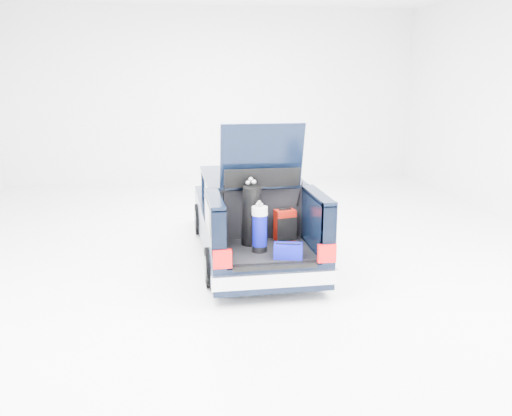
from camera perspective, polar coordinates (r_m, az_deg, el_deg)
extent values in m
plane|color=white|center=(9.78, -0.48, -4.94)|extent=(14.00, 14.00, 0.00)
cube|color=black|center=(10.24, -1.05, -1.12)|extent=(1.75, 3.00, 0.70)
cube|color=black|center=(11.78, -2.16, 0.41)|extent=(1.70, 0.30, 0.50)
cube|color=silver|center=(11.93, -2.24, 0.25)|extent=(1.72, 0.10, 0.22)
cube|color=black|center=(9.61, -0.63, 1.67)|extent=(1.55, 1.95, 0.54)
cube|color=black|center=(9.56, -0.64, 3.36)|extent=(1.62, 2.05, 0.06)
cube|color=black|center=(8.27, 1.14, -6.02)|extent=(1.75, 1.30, 0.40)
cube|color=black|center=(8.21, 1.12, -4.50)|extent=(1.32, 1.18, 0.05)
cube|color=black|center=(7.97, -4.33, -2.11)|extent=(0.20, 1.30, 0.85)
cube|color=black|center=(8.25, 6.46, -1.61)|extent=(0.20, 1.30, 0.85)
cube|color=black|center=(7.86, -4.39, 0.93)|extent=(0.20, 1.30, 0.06)
cube|color=black|center=(8.14, 6.55, 1.34)|extent=(0.20, 1.30, 0.06)
cube|color=black|center=(8.66, 0.41, -0.77)|extent=(1.36, 0.08, 0.84)
cube|color=silver|center=(7.64, 2.07, -7.56)|extent=(1.80, 0.12, 0.20)
cube|color=#BA0709|center=(7.43, -3.57, -5.39)|extent=(0.26, 0.07, 0.26)
cube|color=#BA0709|center=(7.71, 7.47, -4.75)|extent=(0.26, 0.07, 0.26)
cube|color=black|center=(7.60, 2.03, -6.24)|extent=(1.20, 0.06, 0.06)
cube|color=black|center=(8.29, 0.62, 5.55)|extent=(1.28, 0.33, 1.03)
cube|color=black|center=(8.31, 0.58, 6.54)|extent=(0.95, 0.17, 0.54)
cylinder|color=black|center=(10.98, -5.89, -1.16)|extent=(0.20, 0.62, 0.62)
cylinder|color=slate|center=(10.98, -5.89, -1.16)|extent=(0.23, 0.36, 0.36)
cylinder|color=black|center=(11.19, 2.52, -0.80)|extent=(0.20, 0.62, 0.62)
cylinder|color=slate|center=(11.19, 2.52, -0.80)|extent=(0.23, 0.36, 0.36)
cylinder|color=black|center=(8.32, -4.65, -6.23)|extent=(0.20, 0.62, 0.62)
cylinder|color=slate|center=(8.32, -4.65, -6.23)|extent=(0.23, 0.36, 0.36)
cylinder|color=black|center=(8.60, 6.36, -5.59)|extent=(0.20, 0.62, 0.62)
cylinder|color=slate|center=(8.60, 6.36, -5.59)|extent=(0.23, 0.36, 0.36)
cube|color=#7C0C04|center=(8.58, 3.05, -1.80)|extent=(0.34, 0.25, 0.49)
cube|color=black|center=(8.51, 3.08, -0.11)|extent=(0.20, 0.08, 0.03)
cube|color=black|center=(8.50, 3.18, -2.29)|extent=(0.32, 0.07, 0.38)
cylinder|color=black|center=(8.27, -0.50, -0.82)|extent=(0.38, 0.43, 0.95)
cube|color=white|center=(8.38, -0.63, -0.38)|extent=(0.11, 0.05, 0.33)
sphere|color=#99999E|center=(8.16, -0.84, 2.67)|extent=(0.08, 0.08, 0.08)
sphere|color=#99999E|center=(8.12, -0.24, 2.76)|extent=(0.08, 0.08, 0.08)
cylinder|color=black|center=(8.09, 0.39, -4.28)|extent=(0.30, 0.30, 0.09)
cylinder|color=#050780|center=(8.00, 0.39, -2.35)|extent=(0.28, 0.28, 0.49)
cylinder|color=white|center=(7.92, 0.39, -0.31)|extent=(0.30, 0.30, 0.12)
sphere|color=#99999E|center=(7.92, 0.56, 0.35)|extent=(0.06, 0.06, 0.06)
sphere|color=#99999E|center=(7.93, 0.35, 0.63)|extent=(0.06, 0.06, 0.06)
cube|color=#050780|center=(7.83, 3.40, -4.53)|extent=(0.46, 0.36, 0.20)
cylinder|color=black|center=(7.80, 3.41, -3.79)|extent=(0.35, 0.11, 0.02)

